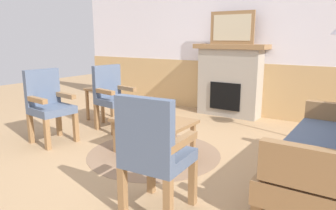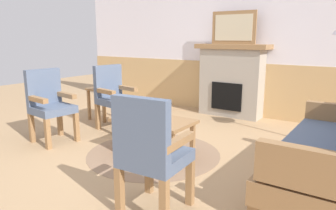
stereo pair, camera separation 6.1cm
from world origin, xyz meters
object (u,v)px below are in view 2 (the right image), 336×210
Objects in this scene: couch at (326,151)px; coffee_table at (153,123)px; armchair_front_left at (150,150)px; book_on_table at (147,114)px; armchair_by_window_left at (49,102)px; framed_picture at (234,28)px; fireplace at (231,80)px; side_table at (104,94)px; armchair_near_fireplace at (113,94)px.

coffee_table is at bearing -177.07° from couch.
coffee_table is 0.98× the size of armchair_front_left.
armchair_by_window_left reaches higher than book_on_table.
couch is (1.89, -2.23, -1.16)m from framed_picture.
armchair_by_window_left is 2.35m from armchair_front_left.
fireplace reaches higher than couch.
framed_picture is 0.82× the size of armchair_front_left.
armchair_front_left is at bearing -50.89° from book_on_table.
framed_picture is 0.82× the size of armchair_by_window_left.
framed_picture is at bearing 90.32° from coffee_table.
framed_picture reaches higher than side_table.
couch is at bearing 8.32° from armchair_by_window_left.
armchair_near_fireplace is 1.00× the size of armchair_by_window_left.
side_table is (-1.72, 0.85, 0.05)m from coffee_table.
coffee_table is at bearing -89.68° from fireplace.
armchair_by_window_left is at bearing -171.68° from couch.
fireplace reaches higher than armchair_front_left.
fireplace is 1.35× the size of coffee_table.
armchair_front_left is (0.80, -3.40, -1.02)m from framed_picture.
framed_picture is at bearing 103.20° from armchair_front_left.
armchair_near_fireplace is 0.64m from side_table.
armchair_by_window_left is at bearing -159.20° from book_on_table.
armchair_front_left is at bearing -53.82° from coffee_table.
fireplace is 1.62× the size of framed_picture.
couch is at bearing -0.09° from book_on_table.
book_on_table is at bearing -93.98° from fireplace.
armchair_front_left reaches higher than side_table.
couch is at bearing -8.21° from armchair_near_fireplace.
armchair_front_left is at bearing -37.58° from side_table.
couch is at bearing -49.79° from fireplace.
armchair_near_fireplace is (-3.05, 0.44, 0.14)m from couch.
coffee_table is 1.30m from armchair_near_fireplace.
armchair_near_fireplace is (-1.16, -1.79, -1.02)m from framed_picture.
side_table is at bearing 149.82° from armchair_near_fireplace.
armchair_near_fireplace is at bearing -30.18° from side_table.
armchair_front_left is (0.80, -3.40, -0.11)m from fireplace.
armchair_near_fireplace is at bearing 140.60° from armchair_front_left.
armchair_near_fireplace is at bearing -122.92° from framed_picture.
framed_picture is 0.82× the size of armchair_near_fireplace.
armchair_front_left is at bearing -76.80° from fireplace.
framed_picture reaches higher than armchair_by_window_left.
armchair_near_fireplace reaches higher than book_on_table.
armchair_near_fireplace is 0.97m from armchair_by_window_left.
armchair_near_fireplace is at bearing -122.92° from fireplace.
framed_picture is 2.37m from armchair_near_fireplace.
side_table is at bearing 142.42° from armchair_front_left.
fireplace is at bearing 61.96° from armchair_by_window_left.
framed_picture reaches higher than armchair_near_fireplace.
book_on_table is at bearing -25.91° from side_table.
book_on_table is (-0.16, -2.23, -1.10)m from framed_picture.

